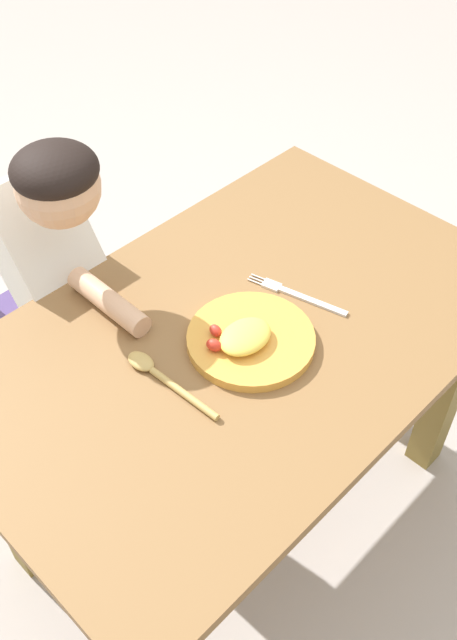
# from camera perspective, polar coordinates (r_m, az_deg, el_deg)

# --- Properties ---
(ground_plane) EXTENTS (8.00, 8.00, 0.00)m
(ground_plane) POSITION_cam_1_polar(r_m,az_deg,el_deg) (1.89, 0.92, -14.82)
(ground_plane) COLOR #ACA39D
(dining_table) EXTENTS (1.13, 0.72, 0.67)m
(dining_table) POSITION_cam_1_polar(r_m,az_deg,el_deg) (1.45, 1.16, -4.43)
(dining_table) COLOR brown
(dining_table) RESTS_ON ground_plane
(plate) EXTENTS (0.24, 0.24, 0.05)m
(plate) POSITION_cam_1_polar(r_m,az_deg,el_deg) (1.31, 1.69, -1.56)
(plate) COLOR gold
(plate) RESTS_ON dining_table
(fork) EXTENTS (0.07, 0.22, 0.01)m
(fork) POSITION_cam_1_polar(r_m,az_deg,el_deg) (1.42, 5.63, 2.04)
(fork) COLOR silver
(fork) RESTS_ON dining_table
(spoon) EXTENTS (0.04, 0.22, 0.02)m
(spoon) POSITION_cam_1_polar(r_m,az_deg,el_deg) (1.27, -5.72, -4.48)
(spoon) COLOR tan
(spoon) RESTS_ON dining_table
(person) EXTENTS (0.19, 0.46, 0.99)m
(person) POSITION_cam_1_polar(r_m,az_deg,el_deg) (1.64, -13.86, 1.22)
(person) COLOR #4B3970
(person) RESTS_ON ground_plane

